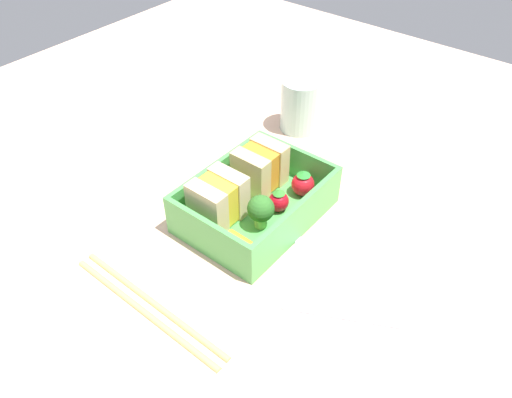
% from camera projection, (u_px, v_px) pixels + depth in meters
% --- Properties ---
extents(ground_plane, '(1.20, 1.20, 0.02)m').
position_uv_depth(ground_plane, '(256.00, 222.00, 0.61)').
color(ground_plane, beige).
extents(bento_tray, '(0.17, 0.13, 0.01)m').
position_uv_depth(bento_tray, '(256.00, 212.00, 0.60)').
color(bento_tray, '#4DAB50').
rests_on(bento_tray, ground_plane).
extents(bento_rim, '(0.17, 0.13, 0.04)m').
position_uv_depth(bento_rim, '(256.00, 195.00, 0.58)').
color(bento_rim, '#4DAB50').
rests_on(bento_rim, bento_tray).
extents(sandwich_left, '(0.06, 0.05, 0.05)m').
position_uv_depth(sandwich_left, '(218.00, 200.00, 0.56)').
color(sandwich_left, beige).
rests_on(sandwich_left, bento_tray).
extents(sandwich_center_left, '(0.06, 0.05, 0.05)m').
position_uv_depth(sandwich_center_left, '(260.00, 167.00, 0.61)').
color(sandwich_center_left, '#DDC17E').
rests_on(sandwich_center_left, bento_tray).
extents(carrot_stick_far_left, '(0.02, 0.04, 0.01)m').
position_uv_depth(carrot_stick_far_left, '(243.00, 244.00, 0.54)').
color(carrot_stick_far_left, orange).
rests_on(carrot_stick_far_left, bento_tray).
extents(broccoli_floret, '(0.03, 0.03, 0.04)m').
position_uv_depth(broccoli_floret, '(261.00, 210.00, 0.55)').
color(broccoli_floret, '#8CC765').
rests_on(broccoli_floret, bento_tray).
extents(strawberry_far_left, '(0.02, 0.02, 0.03)m').
position_uv_depth(strawberry_far_left, '(279.00, 201.00, 0.58)').
color(strawberry_far_left, red).
rests_on(strawberry_far_left, bento_tray).
extents(strawberry_left, '(0.03, 0.03, 0.03)m').
position_uv_depth(strawberry_left, '(303.00, 183.00, 0.60)').
color(strawberry_left, red).
rests_on(strawberry_left, bento_tray).
extents(chopstick_pair, '(0.02, 0.20, 0.01)m').
position_uv_depth(chopstick_pair, '(148.00, 305.00, 0.50)').
color(chopstick_pair, tan).
rests_on(chopstick_pair, ground_plane).
extents(drinking_glass, '(0.06, 0.06, 0.08)m').
position_uv_depth(drinking_glass, '(301.00, 105.00, 0.72)').
color(drinking_glass, silver).
rests_on(drinking_glass, ground_plane).
extents(folded_napkin, '(0.14, 0.15, 0.00)m').
position_uv_depth(folded_napkin, '(345.00, 278.00, 0.52)').
color(folded_napkin, silver).
rests_on(folded_napkin, ground_plane).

